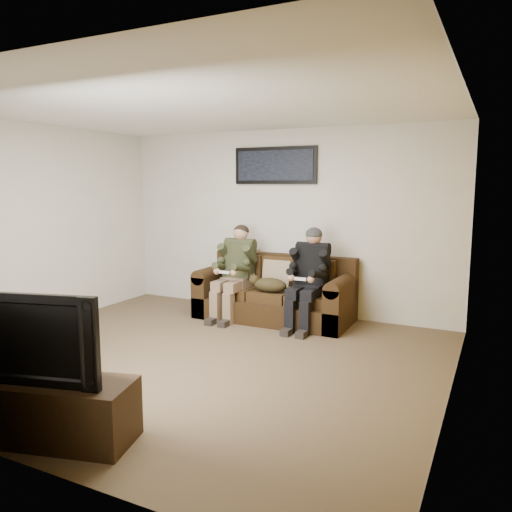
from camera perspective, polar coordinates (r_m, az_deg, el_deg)
The scene contains 16 objects.
floor at distance 5.47m, azimuth -6.55°, elevation -11.47°, with size 5.00×5.00×0.00m, color brown.
ceiling at distance 5.21m, azimuth -7.04°, elevation 16.55°, with size 5.00×5.00×0.00m, color silver.
wall_back at distance 7.17m, azimuth 3.07°, elevation 3.89°, with size 5.00×5.00×0.00m, color beige.
wall_front at distance 3.54m, azimuth -27.07°, elevation -1.45°, with size 5.00×5.00×0.00m, color beige.
wall_left at distance 6.87m, azimuth -24.58°, elevation 2.97°, with size 4.50×4.50×0.00m, color beige.
wall_right at distance 4.36m, azimuth 21.92°, elevation 0.53°, with size 4.50×4.50×0.00m, color beige.
accent_wall_right at distance 4.37m, azimuth 21.79°, elevation 0.54°, with size 4.50×4.50×0.00m, color #AC7B11.
sofa at distance 6.89m, azimuth 2.31°, elevation -4.49°, with size 2.10×0.91×0.86m.
throw_pillow at distance 6.87m, azimuth 2.46°, elevation -2.09°, with size 0.40×0.11×0.38m, color #998164.
throw_blanket at distance 7.30m, azimuth -1.38°, elevation 0.50°, with size 0.43×0.21×0.08m, color tan.
person_left at distance 6.90m, azimuth -2.37°, elevation -1.19°, with size 0.51×0.87×1.28m.
person_right at distance 6.46m, azimuth 6.08°, elevation -1.85°, with size 0.51×0.86×1.28m.
cat at distance 6.62m, azimuth 1.44°, elevation -3.27°, with size 0.66×0.26×0.24m.
framed_poster at distance 7.17m, azimuth 2.20°, elevation 10.30°, with size 1.25×0.05×0.52m.
tv_stand at distance 4.11m, azimuth -23.65°, elevation -15.66°, with size 1.42×0.46×0.45m, color black.
television at distance 3.92m, azimuth -24.12°, elevation -8.25°, with size 1.14×0.15×0.66m, color black.
Camera 1 is at (2.82, -4.32, 1.84)m, focal length 35.00 mm.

